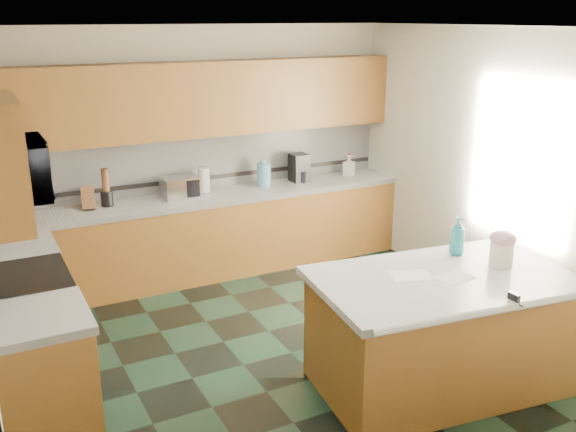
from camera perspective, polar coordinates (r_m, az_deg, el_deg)
floor at (r=5.67m, az=0.28°, el=-12.04°), size 4.60×4.60×0.00m
ceiling at (r=4.94m, az=0.33°, el=16.40°), size 4.60×4.60×0.00m
wall_back at (r=7.22m, az=-8.30°, el=5.74°), size 4.60×0.04×2.70m
wall_front at (r=3.39m, az=18.98°, el=-8.66°), size 4.60×0.04×2.70m
wall_right at (r=6.51m, az=18.74°, el=3.73°), size 0.04×4.60×2.70m
back_base_cab at (r=7.17m, az=-7.13°, el=-1.92°), size 4.60×0.60×0.86m
back_countertop at (r=7.03m, az=-7.27°, el=1.62°), size 4.60×0.64×0.06m
back_upper_cab at (r=6.95m, az=-8.00°, el=10.25°), size 4.60×0.33×0.78m
back_backsplash at (r=7.21m, az=-8.18°, el=4.81°), size 4.60×0.02×0.63m
back_accent_band at (r=7.25m, az=-8.09°, el=3.29°), size 4.60×0.01×0.05m
left_base_cab_rear at (r=6.14m, az=-22.57°, el=-6.58°), size 0.60×0.82×0.86m
left_counter_rear at (r=5.98m, az=-23.08°, el=-2.54°), size 0.64×0.82×0.06m
left_base_cab_front at (r=4.77m, az=-20.72°, el=-13.47°), size 0.60×0.72×0.86m
left_counter_front at (r=4.56m, az=-21.33°, el=-8.47°), size 0.64×0.72×0.06m
range_body at (r=5.42m, az=-21.75°, el=-9.61°), size 0.60×0.76×0.88m
range_oven_door at (r=5.46m, az=-18.65°, el=-9.52°), size 0.02×0.68×0.55m
range_cooktop at (r=5.23m, az=-22.31°, el=-5.10°), size 0.62×0.78×0.04m
range_handle at (r=5.31m, az=-18.73°, el=-5.79°), size 0.02×0.66×0.02m
microwave at (r=4.99m, az=-23.40°, el=3.78°), size 0.50×0.73×0.41m
island_base at (r=5.17m, az=13.28°, el=-10.24°), size 1.94×1.26×0.86m
island_top at (r=4.97m, az=13.64°, el=-5.53°), size 2.06×1.37×0.06m
island_bullnose at (r=4.60m, az=18.30°, el=-7.89°), size 1.92×0.29×0.06m
treat_jar at (r=5.26m, az=18.44°, el=-3.21°), size 0.21×0.21×0.19m
treat_jar_lid at (r=5.22m, az=18.57°, el=-1.92°), size 0.20×0.20×0.13m
treat_jar_knob at (r=5.21m, az=18.61°, el=-1.46°), size 0.06×0.02×0.02m
treat_jar_knob_end_l at (r=5.18m, az=18.36°, el=-1.52°), size 0.03×0.03×0.03m
treat_jar_knob_end_r at (r=5.23m, az=18.87°, el=-1.40°), size 0.03×0.03×0.03m
soap_bottle_island at (r=5.37m, az=14.85°, el=-1.73°), size 0.16×0.16×0.32m
paper_sheet_a at (r=4.95m, az=14.55°, el=-5.31°), size 0.30×0.25×0.00m
paper_sheet_b at (r=4.92m, az=10.78°, el=-5.21°), size 0.35×0.30×0.00m
clamp_body at (r=4.69m, az=19.42°, el=-6.96°), size 0.03×0.09×0.08m
clamp_handle at (r=4.67m, az=19.87°, el=-7.41°), size 0.01×0.06×0.01m
knife_block at (r=6.74m, az=-17.37°, el=1.54°), size 0.15×0.19×0.25m
utensil_crock at (r=6.81m, az=-15.79°, el=1.52°), size 0.13×0.13×0.16m
utensil_bundle at (r=6.76m, az=-15.92°, el=3.12°), size 0.07×0.07×0.23m
toaster_oven at (r=6.96m, az=-9.54°, el=2.55°), size 0.40×0.28×0.22m
toaster_oven_door at (r=6.84m, az=-9.22°, el=2.32°), size 0.35×0.01×0.18m
paper_towel at (r=7.09m, az=-7.47°, el=3.16°), size 0.13×0.13×0.28m
paper_towel_base at (r=7.12m, az=-7.43°, el=2.12°), size 0.19×0.19×0.01m
water_jug at (r=7.31m, az=-2.17°, el=3.68°), size 0.16×0.16×0.27m
water_jug_neck at (r=7.28m, az=-2.18°, el=4.84°), size 0.08×0.08×0.04m
coffee_maker at (r=7.53m, az=1.00°, el=4.32°), size 0.19×0.21×0.32m
coffee_carafe at (r=7.51m, az=1.17°, el=3.53°), size 0.13×0.13×0.13m
soap_bottle_back at (r=7.84m, az=5.45°, el=4.50°), size 0.16×0.16×0.25m
soap_back_cap at (r=7.81m, az=5.48°, el=5.51°), size 0.02×0.02×0.03m
window_light_proxy at (r=6.33m, az=19.97°, el=4.62°), size 0.02×1.40×1.10m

